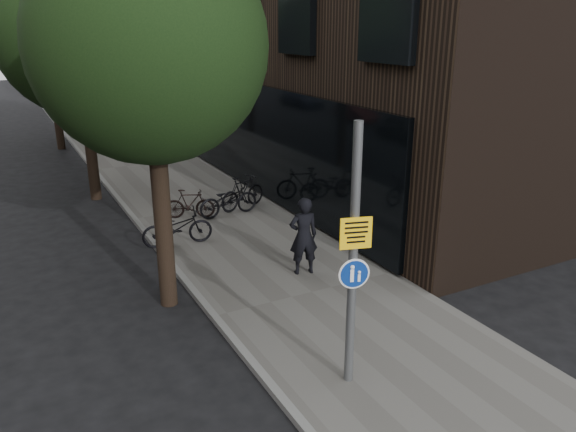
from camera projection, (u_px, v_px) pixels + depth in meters
ground at (399, 381)px, 9.40m from camera, size 120.00×120.00×0.00m
sidewalk at (206, 209)px, 17.84m from camera, size 4.50×60.00×0.12m
curb_edge at (135, 220)px, 16.84m from camera, size 0.15×60.00×0.13m
street_tree_near at (152, 55)px, 10.48m from camera, size 4.40×4.40×7.50m
street_tree_mid at (80, 42)px, 17.57m from camera, size 5.00×5.00×7.80m
street_tree_far at (48, 36)px, 25.08m from camera, size 5.00×5.00×7.80m
signpost at (353, 259)px, 8.56m from camera, size 0.48×0.17×4.28m
pedestrian at (303, 236)px, 12.90m from camera, size 0.76×0.59×1.85m
parked_bike_facade_near at (228, 200)px, 16.94m from camera, size 1.96×0.84×1.00m
parked_bike_facade_far at (243, 192)px, 17.56m from camera, size 1.83×1.06×1.06m
parked_bike_curb_near at (177, 227)px, 14.69m from camera, size 1.90×0.85×0.97m
parked_bike_curb_far at (190, 204)px, 16.73m from camera, size 1.53×0.99×0.89m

